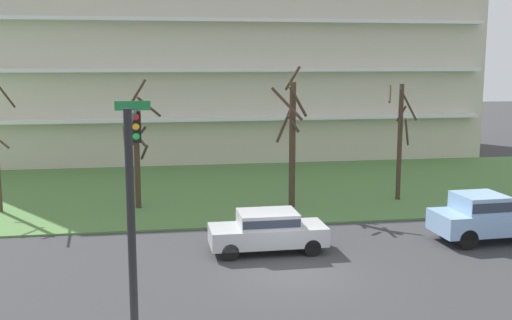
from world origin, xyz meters
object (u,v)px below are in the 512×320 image
at_px(tree_left, 137,148).
at_px(tree_right, 400,138).
at_px(traffic_signal_mast, 133,184).
at_px(pickup_blue_near_left, 494,216).
at_px(tree_center, 292,138).
at_px(sedan_silver_center_left, 268,230).

bearing_deg(tree_left, tree_right, -1.28).
relative_size(tree_left, traffic_signal_mast, 1.01).
relative_size(pickup_blue_near_left, traffic_signal_mast, 0.88).
distance_m(tree_center, pickup_blue_near_left, 9.85).
bearing_deg(sedan_silver_center_left, tree_left, -57.46).
bearing_deg(pickup_blue_near_left, traffic_signal_mast, 25.28).
xyz_separation_m(tree_center, sedan_silver_center_left, (-2.37, -6.57, -2.63)).
distance_m(tree_left, tree_center, 7.48).
bearing_deg(tree_left, traffic_signal_mast, -88.52).
height_order(tree_center, sedan_silver_center_left, tree_center).
bearing_deg(sedan_silver_center_left, pickup_blue_near_left, 179.07).
bearing_deg(pickup_blue_near_left, tree_right, -84.29).
bearing_deg(traffic_signal_mast, tree_left, 91.48).
height_order(pickup_blue_near_left, traffic_signal_mast, traffic_signal_mast).
height_order(tree_left, sedan_silver_center_left, tree_left).
bearing_deg(tree_left, tree_center, -8.00).
bearing_deg(tree_right, traffic_signal_mast, -131.14).
bearing_deg(traffic_signal_mast, tree_right, 48.86).
bearing_deg(traffic_signal_mast, sedan_silver_center_left, 57.83).
xyz_separation_m(tree_left, tree_right, (13.21, -0.30, 0.26)).
bearing_deg(sedan_silver_center_left, tree_right, -139.10).
height_order(tree_left, traffic_signal_mast, tree_left).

